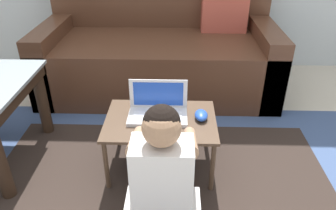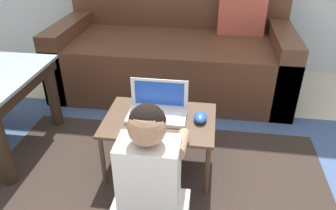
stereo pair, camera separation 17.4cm
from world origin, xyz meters
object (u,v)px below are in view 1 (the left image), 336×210
Objects in this scene: laptop_desk at (161,125)px; laptop at (158,111)px; couch at (160,52)px; person_seated at (162,181)px; computer_mouse at (201,115)px.

laptop is at bearing 117.51° from laptop_desk.
couch reaches higher than laptop_desk.
person_seated is (0.04, -0.45, -0.07)m from laptop.
couch is at bearing 104.51° from computer_mouse.
laptop_desk is 0.90× the size of person_seated.
couch is 2.77× the size of person_seated.
laptop_desk is at bearing -87.00° from couch.
person_seated is at bearing -112.93° from computer_mouse.
laptop is (0.04, -1.03, 0.06)m from couch.
couch reaches higher than computer_mouse.
couch is at bearing 92.23° from laptop.
couch is 1.03m from laptop.
couch is 1.06m from laptop_desk.
computer_mouse is at bearing 67.07° from person_seated.
person_seated reaches higher than laptop.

